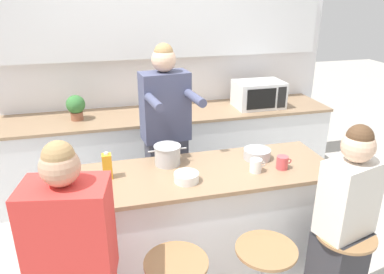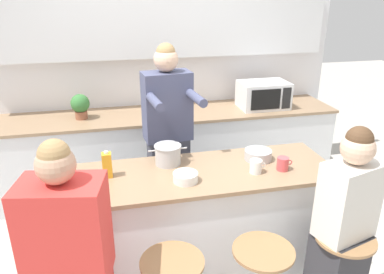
% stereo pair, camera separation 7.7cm
% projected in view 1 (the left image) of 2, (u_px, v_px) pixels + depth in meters
% --- Properties ---
extents(ground_plane, '(16.00, 16.00, 0.00)m').
position_uv_depth(ground_plane, '(194.00, 271.00, 3.06)').
color(ground_plane, '#B2ADA3').
extents(wall_back, '(4.11, 0.22, 2.70)m').
position_uv_depth(wall_back, '(153.00, 48.00, 4.10)').
color(wall_back, white).
rests_on(wall_back, ground_plane).
extents(back_counter, '(3.81, 0.70, 0.90)m').
position_uv_depth(back_counter, '(161.00, 151.00, 4.21)').
color(back_counter, silver).
rests_on(back_counter, ground_plane).
extents(kitchen_island, '(2.10, 0.68, 0.91)m').
position_uv_depth(kitchen_island, '(194.00, 224.00, 2.89)').
color(kitchen_island, black).
rests_on(kitchen_island, ground_plane).
extents(bar_stool_rightmost, '(0.38, 0.38, 0.68)m').
position_uv_depth(bar_stool_rightmost, '(339.00, 271.00, 2.52)').
color(bar_stool_rightmost, '#997047').
rests_on(bar_stool_rightmost, ground_plane).
extents(person_cooking, '(0.46, 0.59, 1.75)m').
position_uv_depth(person_cooking, '(166.00, 144.00, 3.30)').
color(person_cooking, '#383842').
rests_on(person_cooking, ground_plane).
extents(person_wrapped_blanket, '(0.48, 0.36, 1.49)m').
position_uv_depth(person_wrapped_blanket, '(75.00, 274.00, 2.04)').
color(person_wrapped_blanket, red).
rests_on(person_wrapped_blanket, ground_plane).
extents(person_seated_near, '(0.41, 0.34, 1.42)m').
position_uv_depth(person_seated_near, '(342.00, 234.00, 2.45)').
color(person_seated_near, '#333338').
rests_on(person_seated_near, ground_plane).
extents(cooking_pot, '(0.29, 0.21, 0.15)m').
position_uv_depth(cooking_pot, '(168.00, 155.00, 2.83)').
color(cooking_pot, '#B7BABC').
rests_on(cooking_pot, kitchen_island).
extents(fruit_bowl, '(0.21, 0.21, 0.08)m').
position_uv_depth(fruit_bowl, '(257.00, 154.00, 2.93)').
color(fruit_bowl, '#B7BABC').
rests_on(fruit_bowl, kitchen_island).
extents(mixing_bowl_steel, '(0.17, 0.17, 0.06)m').
position_uv_depth(mixing_bowl_steel, '(186.00, 177.00, 2.58)').
color(mixing_bowl_steel, white).
rests_on(mixing_bowl_steel, kitchen_island).
extents(coffee_cup_near, '(0.12, 0.09, 0.10)m').
position_uv_depth(coffee_cup_near, '(282.00, 163.00, 2.76)').
color(coffee_cup_near, '#DB4C51').
rests_on(coffee_cup_near, kitchen_island).
extents(coffee_cup_far, '(0.12, 0.09, 0.10)m').
position_uv_depth(coffee_cup_far, '(256.00, 166.00, 2.71)').
color(coffee_cup_far, white).
rests_on(coffee_cup_far, kitchen_island).
extents(banana_bunch, '(0.14, 0.10, 0.05)m').
position_uv_depth(banana_bunch, '(329.00, 169.00, 2.73)').
color(banana_bunch, yellow).
rests_on(banana_bunch, kitchen_island).
extents(juice_carton, '(0.07, 0.07, 0.20)m').
position_uv_depth(juice_carton, '(107.00, 166.00, 2.61)').
color(juice_carton, gold).
rests_on(juice_carton, kitchen_island).
extents(microwave, '(0.54, 0.38, 0.29)m').
position_uv_depth(microwave, '(259.00, 94.00, 4.21)').
color(microwave, white).
rests_on(microwave, back_counter).
extents(potted_plant, '(0.19, 0.19, 0.26)m').
position_uv_depth(potted_plant, '(76.00, 106.00, 3.79)').
color(potted_plant, '#93563D').
rests_on(potted_plant, back_counter).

